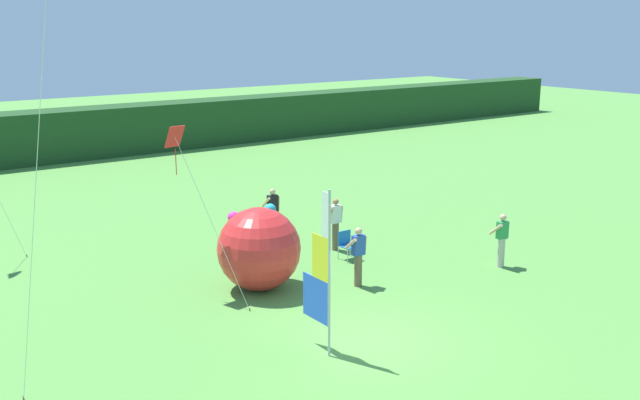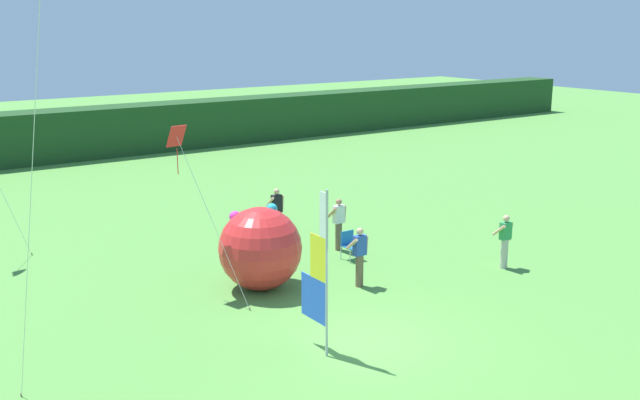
{
  "view_description": "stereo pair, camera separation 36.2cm",
  "coord_description": "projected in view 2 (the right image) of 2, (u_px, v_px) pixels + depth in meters",
  "views": [
    {
      "loc": [
        -10.25,
        -12.13,
        7.3
      ],
      "look_at": [
        0.12,
        2.19,
        2.94
      ],
      "focal_mm": 40.97,
      "sensor_mm": 36.0,
      "label": 1
    },
    {
      "loc": [
        -9.95,
        -12.34,
        7.3
      ],
      "look_at": [
        0.12,
        2.19,
        2.94
      ],
      "focal_mm": 40.97,
      "sensor_mm": 36.0,
      "label": 2
    }
  ],
  "objects": [
    {
      "name": "person_mid_field",
      "position": [
        277.0,
        211.0,
        25.09
      ],
      "size": [
        0.55,
        0.48,
        1.72
      ],
      "color": "#2D334C",
      "rests_on": "ground"
    },
    {
      "name": "person_far_left",
      "position": [
        360.0,
        255.0,
        20.4
      ],
      "size": [
        0.55,
        0.48,
        1.71
      ],
      "color": "brown",
      "rests_on": "ground"
    },
    {
      "name": "folding_chair",
      "position": [
        350.0,
        243.0,
        22.85
      ],
      "size": [
        0.51,
        0.51,
        0.89
      ],
      "color": "#BCBCC1",
      "rests_on": "ground"
    },
    {
      "name": "kite_red_diamond_0",
      "position": [
        181.0,
        147.0,
        19.25
      ],
      "size": [
        1.08,
        2.53,
        4.63
      ],
      "color": "brown",
      "rests_on": "ground"
    },
    {
      "name": "person_near_banner",
      "position": [
        339.0,
        223.0,
        23.65
      ],
      "size": [
        0.55,
        0.48,
        1.73
      ],
      "color": "brown",
      "rests_on": "ground"
    },
    {
      "name": "ground_plane",
      "position": [
        369.0,
        341.0,
        17.1
      ],
      "size": [
        120.0,
        120.0,
        0.0
      ],
      "primitive_type": "plane",
      "color": "#518E3D"
    },
    {
      "name": "inflatable_balloon",
      "position": [
        260.0,
        248.0,
        20.17
      ],
      "size": [
        2.33,
        2.33,
        2.33
      ],
      "color": "red",
      "rests_on": "ground"
    },
    {
      "name": "person_far_right",
      "position": [
        505.0,
        240.0,
        21.93
      ],
      "size": [
        0.55,
        0.48,
        1.66
      ],
      "color": "#B7B2A3",
      "rests_on": "ground"
    },
    {
      "name": "distant_treeline",
      "position": [
        47.0,
        136.0,
        38.66
      ],
      "size": [
        80.0,
        2.4,
        2.68
      ],
      "primitive_type": "cube",
      "color": "#1E421E",
      "rests_on": "ground"
    },
    {
      "name": "banner_flag",
      "position": [
        319.0,
        275.0,
        16.13
      ],
      "size": [
        0.06,
        1.03,
        3.82
      ],
      "color": "#B7B7BC",
      "rests_on": "ground"
    }
  ]
}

